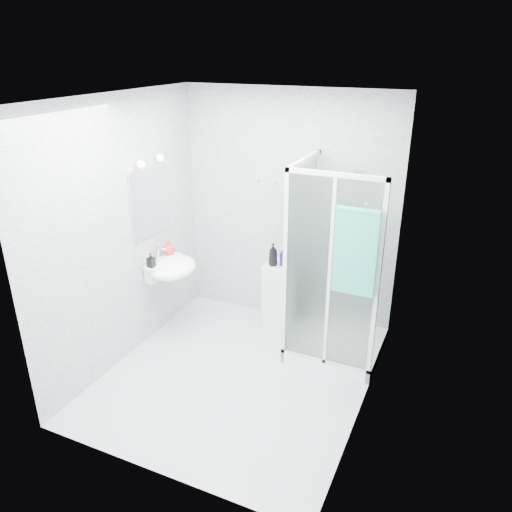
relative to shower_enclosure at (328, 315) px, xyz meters
The scene contains 12 objects.
room 1.33m from the shower_enclosure, 131.13° to the right, with size 2.40×2.60×2.60m.
shower_enclosure is the anchor object (origin of this frame).
wall_basin 1.72m from the shower_enclosure, 169.19° to the right, with size 0.46×0.56×0.35m.
mirror 2.16m from the shower_enclosure, behind, with size 0.02×0.60×0.70m, color white.
vanity_lights 2.35m from the shower_enclosure, behind, with size 0.10×0.40×0.08m.
wall_hooks 1.57m from the shower_enclosure, 151.98° to the left, with size 0.23×0.06×0.03m.
storage_cabinet 0.70m from the shower_enclosure, 155.98° to the left, with size 0.33×0.35×0.77m.
hand_towel 1.04m from the shower_enclosure, 52.74° to the right, with size 0.37×0.05×0.79m.
shampoo_bottle_a 0.87m from the shower_enclosure, 161.92° to the left, with size 0.10×0.10×0.25m, color black.
shampoo_bottle_b 0.80m from the shower_enclosure, 153.41° to the left, with size 0.10×0.10×0.22m, color #100E59.
soap_dispenser_orange 1.85m from the shower_enclosure, behind, with size 0.13×0.13×0.16m, color red.
soap_dispenser_black 1.90m from the shower_enclosure, 163.96° to the right, with size 0.07×0.07×0.15m, color black.
Camera 1 is at (1.82, -3.56, 2.98)m, focal length 35.00 mm.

